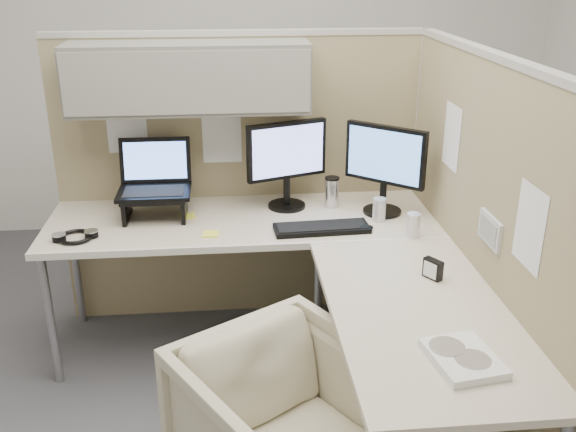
{
  "coord_description": "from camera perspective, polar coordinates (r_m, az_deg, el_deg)",
  "views": [
    {
      "loc": [
        -0.17,
        -2.52,
        1.98
      ],
      "look_at": [
        0.1,
        0.25,
        0.85
      ],
      "focal_mm": 40.0,
      "sensor_mm": 36.0,
      "label": 1
    }
  ],
  "objects": [
    {
      "name": "ground",
      "position": [
        3.21,
        -1.4,
        -16.0
      ],
      "size": [
        4.5,
        4.5,
        0.0
      ],
      "primitive_type": "plane",
      "color": "#404046",
      "rests_on": "ground"
    },
    {
      "name": "partition_back",
      "position": [
        3.46,
        -6.19,
        7.2
      ],
      "size": [
        2.0,
        0.36,
        1.63
      ],
      "color": "tan",
      "rests_on": "ground"
    },
    {
      "name": "partition_right",
      "position": [
        2.92,
        16.47,
        -2.34
      ],
      "size": [
        0.07,
        2.03,
        1.63
      ],
      "color": "tan",
      "rests_on": "ground"
    },
    {
      "name": "desk",
      "position": [
        2.96,
        0.71,
        -3.8
      ],
      "size": [
        2.0,
        1.98,
        0.73
      ],
      "color": "beige",
      "rests_on": "ground"
    },
    {
      "name": "office_chair",
      "position": [
        2.53,
        -0.23,
        -17.71
      ],
      "size": [
        0.93,
        0.92,
        0.71
      ],
      "primitive_type": "imported",
      "rotation": [
        0.0,
        0.0,
        0.56
      ],
      "color": "beige",
      "rests_on": "ground"
    },
    {
      "name": "monitor_left",
      "position": [
        3.36,
        -0.11,
        5.19
      ],
      "size": [
        0.43,
        0.2,
        0.47
      ],
      "rotation": [
        0.0,
        0.0,
        0.35
      ],
      "color": "black",
      "rests_on": "desk"
    },
    {
      "name": "monitor_right",
      "position": [
        3.32,
        8.6,
        4.73
      ],
      "size": [
        0.36,
        0.31,
        0.47
      ],
      "rotation": [
        0.0,
        0.0,
        -0.71
      ],
      "color": "black",
      "rests_on": "desk"
    },
    {
      "name": "laptop_station",
      "position": [
        3.35,
        -11.75,
        2.39
      ],
      "size": [
        0.37,
        0.31,
        0.38
      ],
      "color": "black",
      "rests_on": "desk"
    },
    {
      "name": "keyboard",
      "position": [
        3.15,
        3.01,
        -1.09
      ],
      "size": [
        0.47,
        0.18,
        0.02
      ],
      "primitive_type": "cube",
      "rotation": [
        0.0,
        0.0,
        0.05
      ],
      "color": "black",
      "rests_on": "desk"
    },
    {
      "name": "mouse",
      "position": [
        3.16,
        6.85,
        -1.09
      ],
      "size": [
        0.1,
        0.08,
        0.03
      ],
      "primitive_type": "ellipsoid",
      "rotation": [
        0.0,
        0.0,
        0.28
      ],
      "color": "black",
      "rests_on": "desk"
    },
    {
      "name": "travel_mug",
      "position": [
        3.43,
        3.92,
        2.14
      ],
      "size": [
        0.08,
        0.08,
        0.17
      ],
      "color": "silver",
      "rests_on": "desk"
    },
    {
      "name": "soda_can_green",
      "position": [
        3.11,
        11.07,
        -0.82
      ],
      "size": [
        0.07,
        0.07,
        0.12
      ],
      "primitive_type": "cylinder",
      "color": "silver",
      "rests_on": "desk"
    },
    {
      "name": "soda_can_silver",
      "position": [
        3.28,
        8.11,
        0.57
      ],
      "size": [
        0.07,
        0.07,
        0.12
      ],
      "primitive_type": "cylinder",
      "color": "silver",
      "rests_on": "desk"
    },
    {
      "name": "sticky_note_a",
      "position": [
        3.12,
        -6.91,
        -1.6
      ],
      "size": [
        0.08,
        0.08,
        0.01
      ],
      "primitive_type": "cube",
      "rotation": [
        0.0,
        0.0,
        -0.07
      ],
      "color": "#F3F640",
      "rests_on": "desk"
    },
    {
      "name": "sticky_note_c",
      "position": [
        3.35,
        -8.91,
        -0.01
      ],
      "size": [
        0.08,
        0.08,
        0.01
      ],
      "primitive_type": "cube",
      "rotation": [
        0.0,
        0.0,
        0.12
      ],
      "color": "#F3F640",
      "rests_on": "desk"
    },
    {
      "name": "headphones",
      "position": [
        3.21,
        -18.37,
        -1.74
      ],
      "size": [
        0.21,
        0.2,
        0.03
      ],
      "rotation": [
        0.0,
        0.0,
        0.21
      ],
      "color": "black",
      "rests_on": "desk"
    },
    {
      "name": "paper_stack",
      "position": [
        2.25,
        15.29,
        -12.09
      ],
      "size": [
        0.24,
        0.29,
        0.03
      ],
      "rotation": [
        0.0,
        0.0,
        0.16
      ],
      "color": "white",
      "rests_on": "desk"
    },
    {
      "name": "desk_clock",
      "position": [
        2.74,
        12.74,
        -4.62
      ],
      "size": [
        0.07,
        0.09,
        0.09
      ],
      "rotation": [
        0.0,
        0.0,
        -1.0
      ],
      "color": "black",
      "rests_on": "desk"
    }
  ]
}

